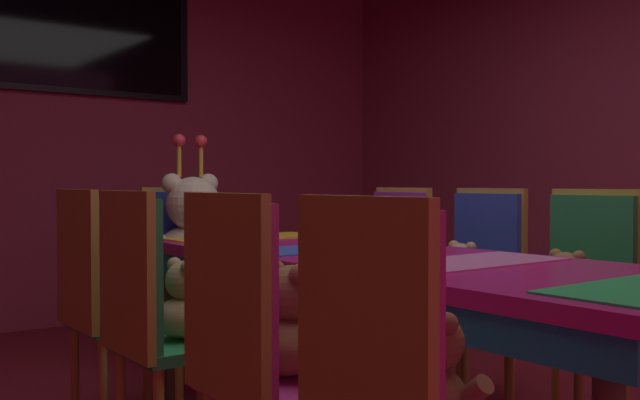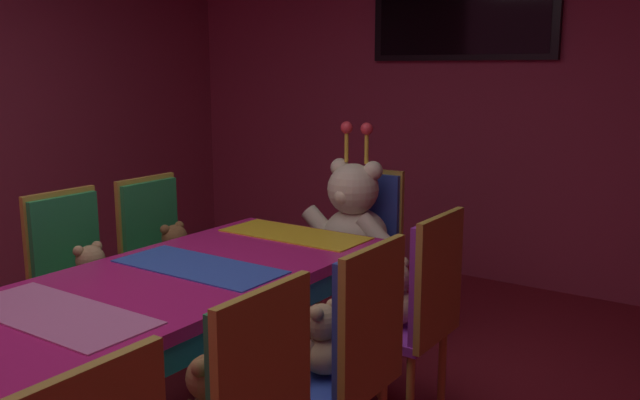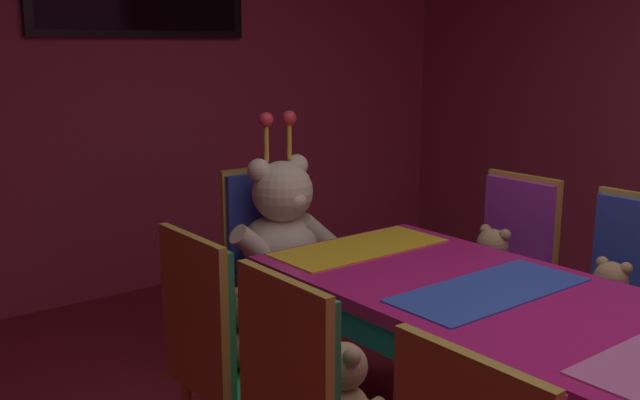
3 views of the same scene
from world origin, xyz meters
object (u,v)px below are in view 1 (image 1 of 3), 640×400
object	(u,v)px
chair_left_1	(250,335)
teddy_left_0	(436,377)
teddy_left_3	(131,286)
teddy_right_3	(372,263)
teddy_left_2	(187,305)
teddy_left_1	(294,328)
chair_right_2	(480,270)
chair_left_2	(148,304)
teddy_right_2	(459,276)
throne_chair	(181,255)
chair_left_3	(96,286)
chair_right_3	(393,259)
banquet_table	(393,278)
teddy_right_1	(564,291)
king_teddy_bear	(194,235)
chair_left_0	(389,378)
wall_tv	(96,38)
chair_right_1	(585,283)

from	to	relation	value
chair_left_1	teddy_left_0	bearing A→B (deg)	-73.91
teddy_left_3	teddy_right_3	world-z (taller)	teddy_right_3
chair_left_1	teddy_left_2	world-z (taller)	chair_left_1
teddy_left_1	chair_right_2	world-z (taller)	chair_right_2
chair_left_2	teddy_right_2	distance (m)	1.52
throne_chair	teddy_right_3	bearing A→B (deg)	36.37
chair_left_3	chair_right_3	world-z (taller)	same
chair_right_3	teddy_left_2	bearing A→B (deg)	20.13
chair_left_3	banquet_table	bearing A→B (deg)	-46.24
teddy_left_2	chair_right_3	xyz separation A→B (m)	(1.51, 0.55, 0.02)
teddy_left_2	teddy_right_1	xyz separation A→B (m)	(1.35, -0.61, -0.00)
teddy_right_1	king_teddy_bear	xyz separation A→B (m)	(-0.66, 1.90, 0.14)
chair_left_0	teddy_left_2	distance (m)	1.18
chair_left_1	wall_tv	world-z (taller)	wall_tv
chair_right_3	wall_tv	xyz separation A→B (m)	(-0.81, 2.24, 1.45)
teddy_left_1	throne_chair	world-z (taller)	throne_chair
chair_right_2	king_teddy_bear	world-z (taller)	king_teddy_bear
teddy_left_0	king_teddy_bear	bearing A→B (deg)	74.82
teddy_left_1	teddy_left_3	bearing A→B (deg)	90.00
teddy_left_0	chair_right_2	bearing A→B (deg)	37.30
chair_right_1	teddy_left_0	bearing A→B (deg)	21.06
chair_left_3	king_teddy_bear	bearing A→B (deg)	42.34
teddy_left_2	chair_right_3	size ratio (longest dim) A/B	0.31
banquet_table	teddy_left_3	distance (m)	1.10
chair_left_1	teddy_left_3	xyz separation A→B (m)	(0.15, 1.17, -0.01)
chair_left_2	teddy_left_2	world-z (taller)	chair_left_2
chair_right_2	teddy_right_3	size ratio (longest dim) A/B	3.10
wall_tv	teddy_left_1	bearing A→B (deg)	-101.21
teddy_left_0	chair_right_2	world-z (taller)	chair_right_2
teddy_right_1	throne_chair	size ratio (longest dim) A/B	0.31
banquet_table	teddy_right_2	xyz separation A→B (m)	(0.68, 0.28, -0.08)
banquet_table	teddy_left_2	xyz separation A→B (m)	(-0.70, 0.32, -0.07)
teddy_left_2	teddy_left_3	world-z (taller)	teddy_left_3
chair_left_0	chair_left_2	distance (m)	1.18
chair_left_2	teddy_left_3	size ratio (longest dim) A/B	3.24
chair_left_1	teddy_left_2	xyz separation A→B (m)	(0.13, 0.64, -0.02)
teddy_left_3	chair_right_1	world-z (taller)	chair_right_1
teddy_left_0	king_teddy_bear	size ratio (longest dim) A/B	0.35
chair_left_0	chair_right_2	distance (m)	2.00
teddy_left_0	teddy_left_1	xyz separation A→B (m)	(-0.01, 0.54, 0.02)
banquet_table	chair_left_0	bearing A→B (deg)	-133.41
banquet_table	throne_chair	xyz separation A→B (m)	(0.00, 1.77, -0.06)
teddy_left_2	chair_right_1	xyz separation A→B (m)	(1.50, -0.61, 0.02)
teddy_left_1	chair_right_2	xyz separation A→B (m)	(1.51, 0.60, -0.00)
teddy_left_0	king_teddy_bear	distance (m)	2.56
teddy_left_0	teddy_right_2	world-z (taller)	teddy_right_2
throne_chair	banquet_table	bearing A→B (deg)	-0.00
chair_right_1	teddy_right_2	distance (m)	0.59
king_teddy_bear	chair_left_3	bearing A→B (deg)	-47.66
chair_left_1	chair_left_2	bearing A→B (deg)	91.21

